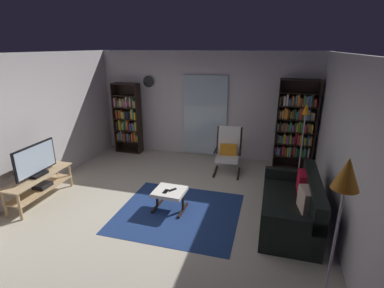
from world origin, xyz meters
name	(u,v)px	position (x,y,z in m)	size (l,w,h in m)	color
ground_plane	(164,212)	(0.00, 0.00, 0.00)	(7.02, 7.02, 0.00)	beige
wall_back	(204,105)	(0.00, 2.90, 1.30)	(5.60, 0.06, 2.60)	silver
wall_left	(22,128)	(-2.70, 0.00, 1.30)	(0.06, 6.00, 2.60)	silver
wall_right	(351,157)	(2.70, 0.00, 1.30)	(0.06, 6.00, 2.60)	silver
glass_door_panel	(205,116)	(0.04, 2.83, 1.05)	(1.10, 0.01, 2.00)	silver
area_rug	(178,212)	(0.24, 0.05, 0.00)	(2.03, 1.83, 0.01)	navy
tv_stand	(40,184)	(-2.32, -0.21, 0.33)	(0.41, 1.35, 0.50)	tan
television	(36,161)	(-2.31, -0.21, 0.77)	(0.20, 0.92, 0.58)	black
bookshelf_near_tv	(128,119)	(-1.97, 2.61, 0.89)	(0.68, 0.30, 1.82)	black
bookshelf_near_sofa	(295,125)	(2.17, 2.65, 1.01)	(0.84, 0.30, 2.03)	black
leather_sofa	(293,207)	(2.09, 0.24, 0.30)	(0.83, 1.73, 0.80)	black
lounge_armchair	(228,149)	(0.78, 1.99, 0.53)	(0.59, 0.68, 1.02)	black
ottoman	(170,194)	(0.06, 0.12, 0.30)	(0.54, 0.50, 0.37)	white
tv_remote	(173,190)	(0.11, 0.14, 0.38)	(0.04, 0.14, 0.02)	black
cell_phone	(166,191)	(0.02, 0.06, 0.37)	(0.07, 0.14, 0.01)	black
floor_lamp_by_sofa	(344,189)	(2.29, -1.57, 1.55)	(0.23, 0.23, 1.84)	#A5A5AD
floor_lamp_by_shelf	(305,121)	(2.29, 2.03, 1.27)	(0.22, 0.22, 1.65)	#A5A5AD
wall_clock	(149,82)	(-1.43, 2.82, 1.85)	(0.29, 0.03, 0.29)	silver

